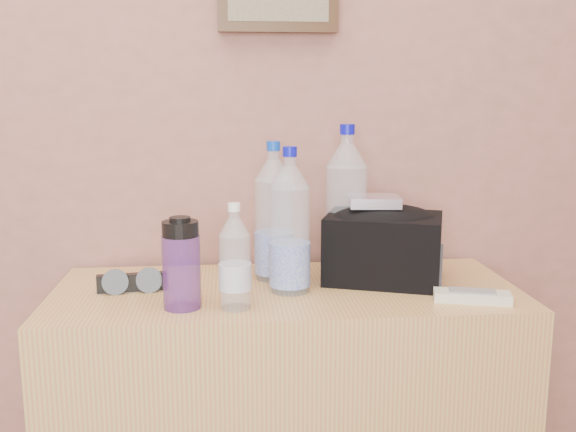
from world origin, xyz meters
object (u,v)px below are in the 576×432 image
Objects in this scene: ac_remote at (472,297)px; toiletry_bag at (383,243)px; dresser at (286,420)px; pet_large_c at (346,209)px; foil_packet at (374,201)px; sunglasses at (133,282)px; pet_large_b at (274,219)px; pet_large_d at (290,229)px; pet_small at (235,263)px; nalgene_bottle at (181,264)px.

toiletry_bag is (-0.16, 0.18, 0.08)m from ac_remote.
ac_remote reaches higher than dresser.
pet_large_c is 3.16× the size of foil_packet.
sunglasses is (-0.51, -0.10, -0.15)m from pet_large_c.
toiletry_bag is at bearing -9.34° from pet_large_b.
pet_large_c is 2.29× the size of ac_remote.
pet_large_b reaches higher than foil_packet.
pet_large_d reaches higher than ac_remote.
pet_large_b reaches higher than sunglasses.
pet_large_b is 0.49m from ac_remote.
foil_packet is (0.24, -0.04, 0.05)m from pet_large_b.
pet_small is 0.11m from nalgene_bottle.
toiletry_bag is (0.08, -0.07, -0.07)m from pet_large_c.
pet_large_d is at bearing -76.98° from dresser.
ac_remote is at bearing -0.54° from pet_small.
sunglasses is at bearing -167.38° from pet_large_b.
pet_large_d reaches higher than toiletry_bag.
pet_small is (-0.13, -0.11, -0.05)m from pet_large_d.
pet_large_c is (0.18, 0.03, 0.02)m from pet_large_b.
ac_remote is at bearing -1.67° from nalgene_bottle.
pet_small is at bearing -6.84° from nalgene_bottle.
dresser is 0.49m from pet_large_d.
sunglasses is 0.60m from foil_packet.
foil_packet is (0.45, 0.16, 0.10)m from nalgene_bottle.
pet_large_c is 2.35× the size of sunglasses.
dresser is 0.55m from ac_remote.
pet_large_b is at bearing 167.29° from ac_remote.
sunglasses reaches higher than ac_remote.
pet_small reaches higher than toiletry_bag.
foil_packet is at bearing 17.74° from pet_large_d.
pet_large_d is 2.81× the size of foil_packet.
pet_large_d is at bearing -75.31° from pet_large_b.
dresser is 0.54m from pet_large_c.
ac_remote is (0.39, -0.11, -0.14)m from pet_large_d.
sunglasses is (-0.23, 0.14, -0.08)m from pet_small.
pet_small is at bearing -138.91° from pet_large_c.
pet_large_d reaches higher than nalgene_bottle.
nalgene_bottle is at bearing -152.71° from dresser.
nalgene_bottle reaches higher than dresser.
pet_large_b reaches higher than ac_remote.
foil_packet is at bearing 10.94° from dresser.
pet_large_b reaches higher than nalgene_bottle.
pet_large_b is 0.19m from pet_large_c.
toiletry_bag reaches higher than dresser.
pet_large_b is at bearing 65.83° from pet_small.
nalgene_bottle is at bearing -149.54° from pet_large_c.
foil_packet is (0.57, 0.03, 0.18)m from sunglasses.
pet_large_b is 0.25m from foil_packet.
foil_packet is at bearing 19.85° from nalgene_bottle.
toiletry_bag is (0.47, 0.16, -0.00)m from nalgene_bottle.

